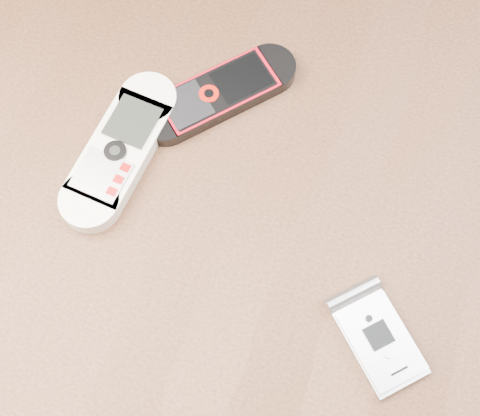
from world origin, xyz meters
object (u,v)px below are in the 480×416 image
Objects in this scene: table at (235,247)px; motorola_razr at (379,339)px; nokia_white at (120,150)px; nokia_black_red at (219,94)px.

motorola_razr is at bearing -24.21° from table.
motorola_razr is (0.27, -0.08, -0.00)m from nokia_white.
nokia_white reaches higher than motorola_razr.
table is 0.20m from motorola_razr.
nokia_white is at bearing -85.57° from nokia_black_red.
table is 0.16m from nokia_white.
nokia_white is 1.76× the size of motorola_razr.
table is 7.44× the size of nokia_black_red.
nokia_white is 0.28m from motorola_razr.
table is 7.25× the size of nokia_white.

